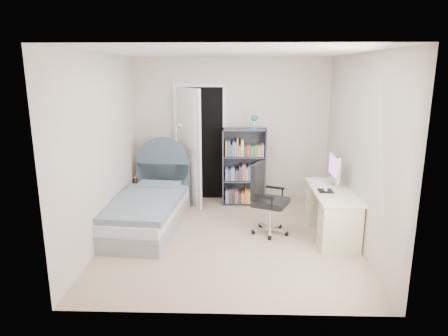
{
  "coord_description": "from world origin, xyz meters",
  "views": [
    {
      "loc": [
        0.08,
        -5.19,
        2.28
      ],
      "look_at": [
        -0.08,
        0.15,
        0.97
      ],
      "focal_mm": 32.0,
      "sensor_mm": 36.0,
      "label": 1
    }
  ],
  "objects_px": {
    "floor_lamp": "(179,174)",
    "office_chair": "(265,195)",
    "bookcase": "(245,170)",
    "desk": "(331,210)",
    "nightstand": "(148,180)",
    "bed": "(148,209)"
  },
  "relations": [
    {
      "from": "bed",
      "to": "bookcase",
      "type": "distance_m",
      "value": 1.84
    },
    {
      "from": "office_chair",
      "to": "bookcase",
      "type": "bearing_deg",
      "value": 102.1
    },
    {
      "from": "nightstand",
      "to": "desk",
      "type": "xyz_separation_m",
      "value": [
        2.91,
        -1.4,
        -0.04
      ]
    },
    {
      "from": "bookcase",
      "to": "floor_lamp",
      "type": "bearing_deg",
      "value": -167.8
    },
    {
      "from": "bed",
      "to": "office_chair",
      "type": "xyz_separation_m",
      "value": [
        1.72,
        -0.17,
        0.28
      ]
    },
    {
      "from": "bed",
      "to": "nightstand",
      "type": "xyz_separation_m",
      "value": [
        -0.26,
        1.17,
        0.12
      ]
    },
    {
      "from": "bookcase",
      "to": "bed",
      "type": "bearing_deg",
      "value": -143.02
    },
    {
      "from": "floor_lamp",
      "to": "desk",
      "type": "relative_size",
      "value": 1.07
    },
    {
      "from": "nightstand",
      "to": "floor_lamp",
      "type": "bearing_deg",
      "value": -27.86
    },
    {
      "from": "desk",
      "to": "office_chair",
      "type": "bearing_deg",
      "value": 176.35
    },
    {
      "from": "bed",
      "to": "office_chair",
      "type": "bearing_deg",
      "value": -5.63
    },
    {
      "from": "floor_lamp",
      "to": "bookcase",
      "type": "distance_m",
      "value": 1.14
    },
    {
      "from": "bookcase",
      "to": "office_chair",
      "type": "distance_m",
      "value": 1.29
    },
    {
      "from": "floor_lamp",
      "to": "office_chair",
      "type": "distance_m",
      "value": 1.72
    },
    {
      "from": "nightstand",
      "to": "bookcase",
      "type": "bearing_deg",
      "value": -2.59
    },
    {
      "from": "floor_lamp",
      "to": "bookcase",
      "type": "bearing_deg",
      "value": 12.2
    },
    {
      "from": "bookcase",
      "to": "office_chair",
      "type": "height_order",
      "value": "bookcase"
    },
    {
      "from": "bookcase",
      "to": "office_chair",
      "type": "bearing_deg",
      "value": -77.9
    },
    {
      "from": "floor_lamp",
      "to": "office_chair",
      "type": "relative_size",
      "value": 1.43
    },
    {
      "from": "bed",
      "to": "desk",
      "type": "bearing_deg",
      "value": -4.94
    },
    {
      "from": "nightstand",
      "to": "office_chair",
      "type": "distance_m",
      "value": 2.4
    },
    {
      "from": "nightstand",
      "to": "bookcase",
      "type": "xyz_separation_m",
      "value": [
        1.71,
        -0.08,
        0.2
      ]
    }
  ]
}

